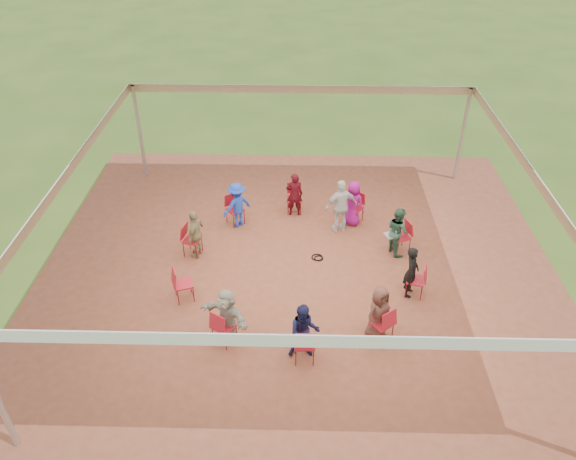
{
  "coord_description": "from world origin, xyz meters",
  "views": [
    {
      "loc": [
        0.01,
        -11.01,
        8.87
      ],
      "look_at": [
        -0.26,
        0.3,
        1.11
      ],
      "focal_mm": 35.0,
      "sensor_mm": 36.0,
      "label": 1
    }
  ],
  "objects_px": {
    "chair_2": "(294,199)",
    "chair_5": "(184,284)",
    "chair_1": "(354,208)",
    "person_seated_2": "(294,194)",
    "laptop": "(392,233)",
    "person_seated_6": "(304,332)",
    "cable_coil": "(318,258)",
    "person_seated_4": "(196,234)",
    "standing_person": "(341,206)",
    "person_seated_7": "(378,313)",
    "chair_4": "(192,240)",
    "chair_6": "(224,327)",
    "chair_9": "(415,280)",
    "person_seated_5": "(227,316)",
    "chair_3": "(235,210)",
    "person_seated_1": "(353,203)",
    "person_seated_8": "(411,272)",
    "chair_0": "(401,237)",
    "person_seated_0": "(398,231)",
    "chair_8": "(381,323)",
    "chair_7": "(304,344)",
    "person_seated_3": "(237,205)"
  },
  "relations": [
    {
      "from": "chair_0",
      "to": "chair_6",
      "type": "height_order",
      "value": "same"
    },
    {
      "from": "chair_3",
      "to": "cable_coil",
      "type": "bearing_deg",
      "value": 106.39
    },
    {
      "from": "chair_3",
      "to": "person_seated_1",
      "type": "distance_m",
      "value": 3.3
    },
    {
      "from": "person_seated_8",
      "to": "person_seated_5",
      "type": "bearing_deg",
      "value": 126.0
    },
    {
      "from": "person_seated_1",
      "to": "person_seated_2",
      "type": "height_order",
      "value": "same"
    },
    {
      "from": "person_seated_6",
      "to": "person_seated_8",
      "type": "distance_m",
      "value": 3.22
    },
    {
      "from": "chair_0",
      "to": "standing_person",
      "type": "distance_m",
      "value": 1.82
    },
    {
      "from": "chair_7",
      "to": "cable_coil",
      "type": "xyz_separation_m",
      "value": [
        0.36,
        3.49,
        -0.43
      ]
    },
    {
      "from": "person_seated_6",
      "to": "chair_8",
      "type": "bearing_deg",
      "value": 14.22
    },
    {
      "from": "chair_2",
      "to": "cable_coil",
      "type": "relative_size",
      "value": 2.6
    },
    {
      "from": "person_seated_7",
      "to": "standing_person",
      "type": "xyz_separation_m",
      "value": [
        -0.58,
        4.07,
        0.12
      ]
    },
    {
      "from": "chair_2",
      "to": "person_seated_1",
      "type": "xyz_separation_m",
      "value": [
        1.64,
        -0.56,
        0.22
      ]
    },
    {
      "from": "chair_0",
      "to": "person_seated_2",
      "type": "relative_size",
      "value": 0.67
    },
    {
      "from": "chair_9",
      "to": "person_seated_2",
      "type": "distance_m",
      "value": 4.53
    },
    {
      "from": "person_seated_0",
      "to": "chair_6",
      "type": "bearing_deg",
      "value": 108.4
    },
    {
      "from": "chair_3",
      "to": "chair_6",
      "type": "bearing_deg",
      "value": 54.0
    },
    {
      "from": "chair_5",
      "to": "chair_9",
      "type": "distance_m",
      "value": 5.43
    },
    {
      "from": "chair_4",
      "to": "chair_6",
      "type": "relative_size",
      "value": 1.0
    },
    {
      "from": "person_seated_2",
      "to": "laptop",
      "type": "distance_m",
      "value": 3.12
    },
    {
      "from": "chair_8",
      "to": "person_seated_4",
      "type": "bearing_deg",
      "value": 107.6
    },
    {
      "from": "laptop",
      "to": "person_seated_2",
      "type": "bearing_deg",
      "value": 33.58
    },
    {
      "from": "person_seated_8",
      "to": "chair_2",
      "type": "bearing_deg",
      "value": 53.11
    },
    {
      "from": "chair_2",
      "to": "person_seated_4",
      "type": "bearing_deg",
      "value": 37.69
    },
    {
      "from": "chair_1",
      "to": "chair_8",
      "type": "xyz_separation_m",
      "value": [
        0.24,
        -4.62,
        0.0
      ]
    },
    {
      "from": "chair_1",
      "to": "chair_8",
      "type": "distance_m",
      "value": 4.62
    },
    {
      "from": "person_seated_0",
      "to": "laptop",
      "type": "xyz_separation_m",
      "value": [
        -0.15,
        -0.06,
        -0.04
      ]
    },
    {
      "from": "person_seated_0",
      "to": "person_seated_4",
      "type": "bearing_deg",
      "value": 72.0
    },
    {
      "from": "person_seated_4",
      "to": "standing_person",
      "type": "bearing_deg",
      "value": 123.12
    },
    {
      "from": "chair_1",
      "to": "chair_5",
      "type": "bearing_deg",
      "value": 72.0
    },
    {
      "from": "chair_1",
      "to": "chair_0",
      "type": "bearing_deg",
      "value": 162.0
    },
    {
      "from": "person_seated_7",
      "to": "laptop",
      "type": "xyz_separation_m",
      "value": [
        0.68,
        3.05,
        -0.04
      ]
    },
    {
      "from": "chair_9",
      "to": "person_seated_7",
      "type": "bearing_deg",
      "value": 158.22
    },
    {
      "from": "person_seated_5",
      "to": "person_seated_6",
      "type": "bearing_deg",
      "value": 18.0
    },
    {
      "from": "chair_2",
      "to": "person_seated_6",
      "type": "distance_m",
      "value": 5.6
    },
    {
      "from": "person_seated_2",
      "to": "person_seated_6",
      "type": "bearing_deg",
      "value": 90.0
    },
    {
      "from": "chair_6",
      "to": "person_seated_4",
      "type": "relative_size",
      "value": 0.67
    },
    {
      "from": "chair_5",
      "to": "chair_8",
      "type": "relative_size",
      "value": 1.0
    },
    {
      "from": "chair_1",
      "to": "person_seated_7",
      "type": "bearing_deg",
      "value": 125.11
    },
    {
      "from": "chair_5",
      "to": "standing_person",
      "type": "height_order",
      "value": "standing_person"
    },
    {
      "from": "chair_3",
      "to": "chair_7",
      "type": "distance_m",
      "value": 5.43
    },
    {
      "from": "person_seated_5",
      "to": "chair_5",
      "type": "bearing_deg",
      "value": 165.78
    },
    {
      "from": "person_seated_3",
      "to": "person_seated_0",
      "type": "bearing_deg",
      "value": 126.0
    },
    {
      "from": "chair_3",
      "to": "chair_9",
      "type": "height_order",
      "value": "same"
    },
    {
      "from": "chair_0",
      "to": "chair_9",
      "type": "height_order",
      "value": "same"
    },
    {
      "from": "chair_5",
      "to": "standing_person",
      "type": "bearing_deg",
      "value": 106.98
    },
    {
      "from": "chair_2",
      "to": "chair_5",
      "type": "height_order",
      "value": "same"
    },
    {
      "from": "person_seated_6",
      "to": "cable_coil",
      "type": "relative_size",
      "value": 3.85
    },
    {
      "from": "chair_0",
      "to": "person_seated_8",
      "type": "distance_m",
      "value": 1.75
    },
    {
      "from": "chair_6",
      "to": "person_seated_0",
      "type": "bearing_deg",
      "value": 72.4
    },
    {
      "from": "chair_4",
      "to": "person_seated_5",
      "type": "relative_size",
      "value": 0.67
    }
  ]
}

